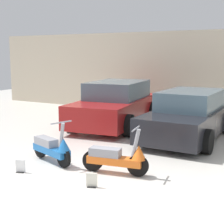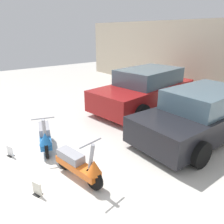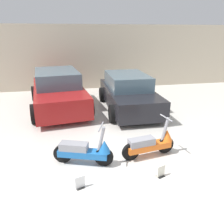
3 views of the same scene
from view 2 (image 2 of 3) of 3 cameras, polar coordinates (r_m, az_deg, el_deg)
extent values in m
plane|color=silver|center=(4.52, -20.32, -18.97)|extent=(28.00, 28.00, 0.00)
cylinder|color=black|center=(5.34, -16.74, -9.17)|extent=(0.43, 0.21, 0.43)
cylinder|color=black|center=(6.19, -17.21, -4.93)|extent=(0.43, 0.21, 0.43)
cube|color=#1E66B2|center=(5.74, -17.05, -6.42)|extent=(1.15, 0.61, 0.15)
cube|color=gray|center=(5.85, -17.30, -4.16)|extent=(0.68, 0.44, 0.17)
cylinder|color=gray|center=(5.19, -17.26, -4.73)|extent=(0.21, 0.13, 0.61)
cylinder|color=gray|center=(5.07, -17.62, -1.61)|extent=(0.19, 0.48, 0.03)
cone|color=#1E66B2|center=(5.20, -17.04, -6.68)|extent=(0.37, 0.37, 0.28)
cylinder|color=black|center=(4.22, -4.77, -17.03)|extent=(0.43, 0.15, 0.43)
cylinder|color=black|center=(4.84, -12.59, -12.06)|extent=(0.43, 0.15, 0.43)
cube|color=orange|center=(4.49, -9.03, -13.85)|extent=(1.14, 0.44, 0.15)
cube|color=gray|center=(4.54, -10.76, -11.17)|extent=(0.66, 0.35, 0.17)
cylinder|color=gray|center=(4.01, -5.45, -11.86)|extent=(0.21, 0.10, 0.60)
cylinder|color=gray|center=(3.85, -5.60, -8.08)|extent=(0.11, 0.49, 0.03)
cone|color=orange|center=(4.06, -4.72, -14.15)|extent=(0.33, 0.33, 0.28)
cube|color=maroon|center=(8.34, 8.35, 4.71)|extent=(2.32, 4.48, 0.71)
cube|color=slate|center=(8.40, 9.64, 9.22)|extent=(1.87, 2.58, 0.56)
cylinder|color=black|center=(6.87, 7.76, -0.59)|extent=(0.31, 0.68, 0.65)
cylinder|color=black|center=(8.05, -2.74, 2.76)|extent=(0.31, 0.68, 0.65)
cylinder|color=black|center=(9.03, 18.09, 3.75)|extent=(0.31, 0.68, 0.65)
cylinder|color=black|center=(9.96, 8.64, 6.05)|extent=(0.31, 0.68, 0.65)
cube|color=black|center=(6.37, 21.55, -2.03)|extent=(1.66, 3.95, 0.66)
cube|color=slate|center=(6.38, 23.36, 3.36)|extent=(1.46, 2.21, 0.52)
cylinder|color=black|center=(5.11, 22.04, -10.22)|extent=(0.21, 0.60, 0.60)
cylinder|color=black|center=(6.00, 8.16, -4.11)|extent=(0.21, 0.60, 0.60)
cylinder|color=black|center=(7.83, 20.88, 0.67)|extent=(0.21, 0.60, 0.60)
cube|color=black|center=(5.78, -24.92, -10.29)|extent=(0.19, 0.17, 0.01)
cube|color=white|center=(5.72, -25.11, -9.22)|extent=(0.20, 0.09, 0.26)
cube|color=black|center=(4.42, -18.80, -19.65)|extent=(0.19, 0.17, 0.01)
cube|color=silver|center=(4.35, -18.99, -18.39)|extent=(0.20, 0.10, 0.26)
camera|label=1|loc=(4.07, -121.50, -17.60)|focal=55.00mm
camera|label=3|loc=(5.72, -67.31, 8.72)|focal=35.00mm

